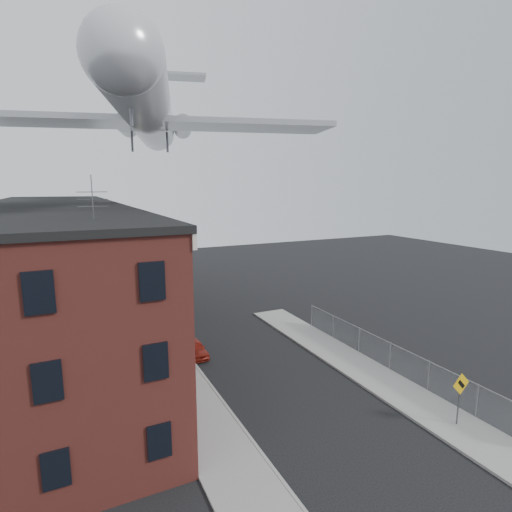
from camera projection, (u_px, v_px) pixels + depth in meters
The scene contains 19 objects.
ground at pixel (353, 446), 18.20m from camera, with size 120.00×120.00×0.00m, color black.
sidewalk_left at pixel (139, 313), 37.15m from camera, with size 3.00×62.00×0.12m, color gray.
sidewalk_right at pixel (360, 368), 25.86m from camera, with size 3.00×26.00×0.12m, color gray.
curb_left at pixel (155, 310), 37.76m from camera, with size 0.15×62.00×0.14m, color gray.
curb_right at pixel (342, 372), 25.24m from camera, with size 0.15×26.00×0.14m, color gray.
corner_building at pixel (52, 329), 18.40m from camera, with size 10.31×12.30×12.15m.
row_house_a at pixel (56, 285), 26.85m from camera, with size 11.98×7.00×10.30m.
row_house_b at pixel (57, 266), 33.07m from camera, with size 11.98×7.00×10.30m.
row_house_c at pixel (58, 254), 39.28m from camera, with size 11.98×7.00×10.30m.
row_house_d at pixel (58, 244), 45.49m from camera, with size 11.98×7.00×10.30m.
row_house_e at pixel (59, 237), 51.71m from camera, with size 11.98×7.00×10.30m.
chainlink_fence at pixel (390, 356), 25.45m from camera, with size 0.06×18.06×1.90m.
warning_sign at pixel (460, 391), 19.35m from camera, with size 1.10×0.11×2.80m.
utility_pole at pixel (148, 278), 30.98m from camera, with size 1.80×0.26×9.00m.
street_tree at pixel (133, 269), 40.14m from camera, with size 3.22×3.20×5.20m.
car_near at pixel (195, 348), 27.78m from camera, with size 1.30×3.23×1.10m, color maroon.
car_mid at pixel (166, 312), 35.49m from camera, with size 1.37×3.94×1.30m, color black.
car_far at pixel (152, 276), 49.68m from camera, with size 1.92×4.73×1.37m, color gray.
airplane at pixel (148, 112), 30.90m from camera, with size 27.49×31.44×9.06m.
Camera 1 is at (-11.11, -12.89, 11.69)m, focal length 28.00 mm.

